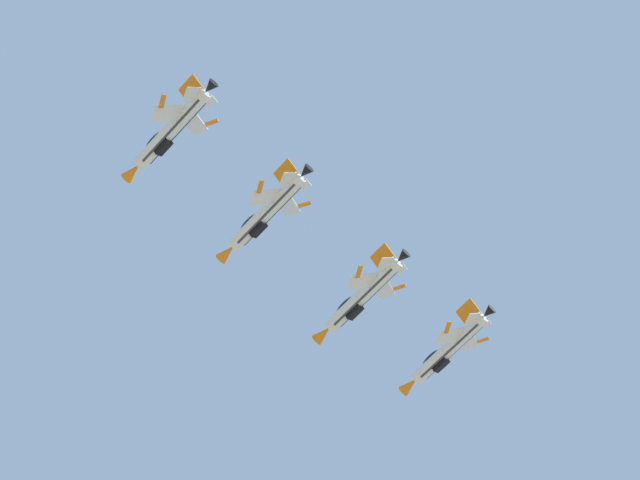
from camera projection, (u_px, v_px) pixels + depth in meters
name	position (u px, v px, depth m)	size (l,w,h in m)	color
fighter_jet_lead	(170.00, 131.00, 145.38)	(15.89, 7.76, 7.25)	white
fighter_jet_left_wing	(265.00, 213.00, 148.39)	(15.89, 7.94, 7.06)	white
fighter_jet_right_wing	(362.00, 296.00, 151.35)	(15.89, 8.22, 6.73)	white
fighter_jet_left_outer	(448.00, 350.00, 156.63)	(15.89, 8.25, 6.69)	white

